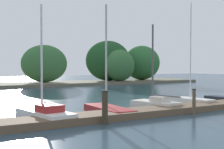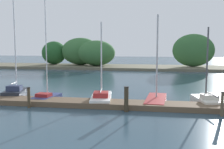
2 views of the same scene
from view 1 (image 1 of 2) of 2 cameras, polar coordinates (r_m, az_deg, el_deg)
The scene contains 8 objects.
dock_pier at distance 14.70m, azimuth -5.21°, elevation -8.09°, with size 27.55×1.80×0.35m.
far_shore at distance 43.21m, azimuth -13.34°, elevation 1.36°, with size 65.80×8.12×6.67m.
sailboat_3 at distance 15.19m, azimuth -12.65°, elevation -7.16°, with size 1.87×4.19×5.63m.
sailboat_4 at distance 17.19m, azimuth -0.93°, elevation -6.30°, with size 1.53×4.40×6.11m.
sailboat_5 at distance 19.07m, azimuth 7.91°, elevation -5.35°, with size 1.91×3.54×5.22m.
sailboat_6 at distance 21.43m, azimuth 14.57°, elevation -4.67°, with size 1.31×3.12×6.94m.
mooring_piling_2 at distance 13.83m, azimuth -1.34°, elevation -6.16°, with size 0.31×0.31×1.55m.
mooring_piling_3 at distance 17.17m, azimuth 15.07°, elevation -4.93°, with size 0.22×0.22×1.42m.
Camera 1 is at (-6.42, -2.29, 2.63)m, focal length 48.93 mm.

